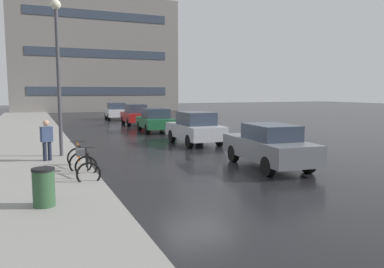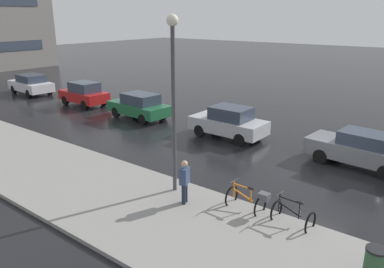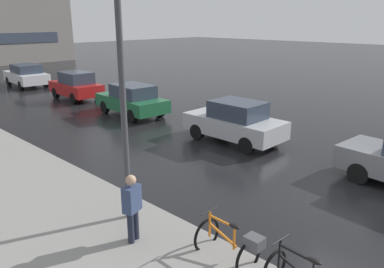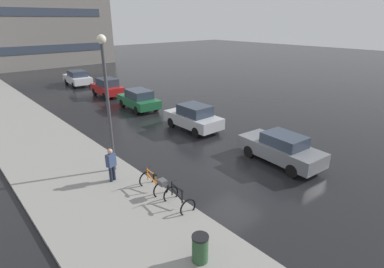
# 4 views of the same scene
# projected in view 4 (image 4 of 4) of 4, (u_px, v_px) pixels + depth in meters

# --- Properties ---
(ground_plane) EXTENTS (140.00, 140.00, 0.00)m
(ground_plane) POSITION_uv_depth(u_px,v_px,m) (234.00, 170.00, 14.35)
(ground_plane) COLOR black
(sidewalk_kerb) EXTENTS (4.80, 60.00, 0.14)m
(sidewalk_kerb) POSITION_uv_depth(u_px,v_px,m) (38.00, 141.00, 17.61)
(sidewalk_kerb) COLOR gray
(sidewalk_kerb) RESTS_ON ground
(bicycle_nearest) EXTENTS (0.78, 1.22, 0.99)m
(bicycle_nearest) POSITION_uv_depth(u_px,v_px,m) (179.00, 200.00, 11.27)
(bicycle_nearest) COLOR black
(bicycle_nearest) RESTS_ON ground
(bicycle_second) EXTENTS (0.78, 1.42, 0.98)m
(bicycle_second) POSITION_uv_depth(u_px,v_px,m) (156.00, 183.00, 12.23)
(bicycle_second) COLOR black
(bicycle_second) RESTS_ON ground
(car_grey) EXTENTS (2.09, 4.43, 1.55)m
(car_grey) POSITION_uv_depth(u_px,v_px,m) (281.00, 148.00, 14.79)
(car_grey) COLOR slate
(car_grey) RESTS_ON ground
(car_silver) EXTENTS (1.88, 4.01, 1.66)m
(car_silver) POSITION_uv_depth(u_px,v_px,m) (193.00, 117.00, 19.35)
(car_silver) COLOR #B2B5BA
(car_silver) RESTS_ON ground
(car_green) EXTENTS (2.16, 4.28, 1.57)m
(car_green) POSITION_uv_depth(u_px,v_px,m) (139.00, 99.00, 23.81)
(car_green) COLOR #1E6038
(car_green) RESTS_ON ground
(car_red) EXTENTS (1.91, 3.87, 1.67)m
(car_red) POSITION_uv_depth(u_px,v_px,m) (107.00, 87.00, 27.85)
(car_red) COLOR #AD1919
(car_red) RESTS_ON ground
(car_white) EXTENTS (2.24, 4.44, 1.59)m
(car_white) POSITION_uv_depth(u_px,v_px,m) (77.00, 78.00, 32.49)
(car_white) COLOR silver
(car_white) RESTS_ON ground
(pedestrian) EXTENTS (0.45, 0.35, 1.65)m
(pedestrian) POSITION_uv_depth(u_px,v_px,m) (111.00, 164.00, 12.84)
(pedestrian) COLOR #1E2333
(pedestrian) RESTS_ON ground
(streetlamp) EXTENTS (0.39, 0.39, 6.19)m
(streetlamp) POSITION_uv_depth(u_px,v_px,m) (107.00, 89.00, 12.73)
(streetlamp) COLOR #424247
(streetlamp) RESTS_ON ground
(trash_bin) EXTENTS (0.50, 0.50, 1.01)m
(trash_bin) POSITION_uv_depth(u_px,v_px,m) (200.00, 250.00, 8.65)
(trash_bin) COLOR #2D5133
(trash_bin) RESTS_ON ground
(building_facade_main) EXTENTS (22.19, 8.98, 15.38)m
(building_facade_main) POSITION_uv_depth(u_px,v_px,m) (27.00, 12.00, 43.82)
(building_facade_main) COLOR gray
(building_facade_main) RESTS_ON ground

